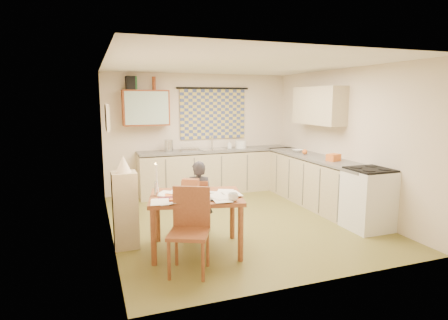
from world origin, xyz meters
name	(u,v)px	position (x,y,z in m)	size (l,w,h in m)	color
floor	(238,221)	(0.00, 0.00, -0.01)	(4.00, 4.50, 0.02)	brown
ceiling	(239,64)	(0.00, 0.00, 2.51)	(4.00, 4.50, 0.02)	white
wall_back	(199,133)	(0.00, 2.26, 1.25)	(4.00, 0.02, 2.50)	beige
wall_front	(322,170)	(0.00, -2.26, 1.25)	(4.00, 0.02, 2.50)	beige
wall_left	(107,151)	(-2.01, 0.00, 1.25)	(0.02, 4.50, 2.50)	beige
wall_right	(344,140)	(2.01, 0.00, 1.25)	(0.02, 4.50, 2.50)	beige
window_blind	(213,114)	(0.30, 2.22, 1.65)	(1.45, 0.03, 1.05)	#39467A
curtain_rod	(213,88)	(0.30, 2.20, 2.20)	(0.04, 0.04, 1.60)	black
wall_cabinet	(146,108)	(-1.15, 2.08, 1.80)	(0.90, 0.34, 0.70)	maroon
wall_cabinet_glass	(147,108)	(-1.15, 1.91, 1.80)	(0.84, 0.02, 0.64)	#99B2A5
upper_cabinet_right	(319,106)	(1.83, 0.55, 1.85)	(0.34, 1.30, 0.70)	tan
framed_print	(107,118)	(-1.97, 0.40, 1.70)	(0.04, 0.50, 0.40)	beige
print_canvas	(109,118)	(-1.95, 0.40, 1.70)	(0.01, 0.42, 0.32)	white
counter_back	(217,171)	(0.29, 1.95, 0.45)	(3.30, 0.62, 0.92)	tan
counter_right	(317,182)	(1.70, 0.30, 0.45)	(0.62, 2.95, 0.92)	tan
stove	(368,199)	(1.70, -1.05, 0.47)	(0.61, 0.61, 0.95)	white
sink	(213,151)	(0.20, 1.95, 0.88)	(0.55, 0.45, 0.10)	silver
tap	(212,142)	(0.24, 2.13, 1.06)	(0.03, 0.03, 0.28)	silver
dish_rack	(190,149)	(-0.30, 1.95, 0.95)	(0.35, 0.30, 0.06)	silver
kettle	(169,146)	(-0.73, 1.95, 1.04)	(0.18, 0.18, 0.24)	silver
mixing_bowl	(241,144)	(0.84, 1.95, 1.00)	(0.24, 0.24, 0.16)	white
soap_bottle	(229,145)	(0.59, 2.00, 1.00)	(0.08, 0.08, 0.17)	white
bowl	(298,151)	(1.70, 1.02, 0.94)	(0.20, 0.20, 0.05)	white
orange_bag	(334,157)	(1.70, -0.15, 0.98)	(0.22, 0.16, 0.12)	orange
fruit_orange	(305,152)	(1.65, 0.68, 0.97)	(0.10, 0.10, 0.10)	orange
speaker	(130,83)	(-1.43, 2.08, 2.28)	(0.16, 0.20, 0.26)	black
bottle_green	(135,83)	(-1.33, 2.08, 2.28)	(0.07, 0.07, 0.26)	#195926
bottle_brown	(154,83)	(-0.97, 2.08, 2.28)	(0.07, 0.07, 0.26)	maroon
dining_table	(196,223)	(-0.98, -0.95, 0.38)	(1.35, 1.14, 0.75)	brown
chair_far	(197,217)	(-0.82, -0.38, 0.26)	(0.50, 0.50, 0.84)	brown
chair_near	(189,247)	(-1.23, -1.53, 0.30)	(0.59, 0.59, 0.97)	brown
person	(199,199)	(-0.80, -0.46, 0.56)	(0.48, 0.41, 1.11)	black
shelf_stand	(125,210)	(-1.84, -0.52, 0.51)	(0.32, 0.30, 1.03)	tan
lampshade	(123,164)	(-1.84, -0.52, 1.14)	(0.20, 0.20, 0.22)	beige
letter_rack	(191,185)	(-0.98, -0.69, 0.83)	(0.22, 0.10, 0.16)	brown
mug	(233,197)	(-0.64, -1.38, 0.80)	(0.17, 0.17, 0.10)	white
magazine	(159,201)	(-1.49, -1.10, 0.76)	(0.23, 0.29, 0.03)	maroon
book	(166,197)	(-1.38, -0.95, 0.76)	(0.23, 0.30, 0.02)	orange
orange_box	(174,201)	(-1.32, -1.19, 0.77)	(0.12, 0.08, 0.04)	orange
eyeglasses	(211,200)	(-0.89, -1.29, 0.76)	(0.13, 0.04, 0.02)	black
candle_holder	(156,189)	(-1.47, -0.81, 0.84)	(0.06, 0.06, 0.18)	silver
candle	(156,173)	(-1.46, -0.79, 1.04)	(0.02, 0.02, 0.22)	white
candle_flame	(155,164)	(-1.47, -0.79, 1.16)	(0.02, 0.02, 0.02)	#FFCC66
papers	(193,195)	(-1.04, -1.00, 0.77)	(1.20, 1.01, 0.03)	white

